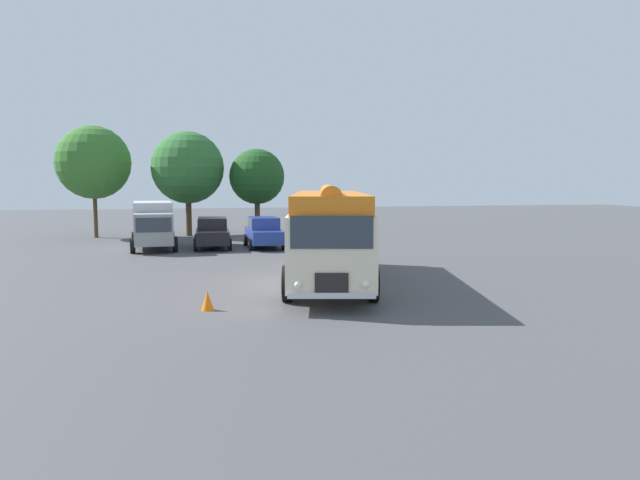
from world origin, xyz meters
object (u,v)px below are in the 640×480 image
at_px(vintage_bus, 329,230).
at_px(box_van, 153,223).
at_px(traffic_cone, 208,301).
at_px(car_near_left, 212,233).
at_px(car_mid_left, 264,232).
at_px(car_mid_right, 308,230).

relative_size(vintage_bus, box_van, 1.76).
bearing_deg(traffic_cone, box_van, 99.23).
xyz_separation_m(car_near_left, car_mid_left, (2.79, -0.33, 0.00)).
distance_m(car_mid_right, traffic_cone, 17.18).
bearing_deg(car_mid_right, car_near_left, -172.93).
bearing_deg(car_mid_right, box_van, -179.72).
bearing_deg(car_near_left, traffic_cone, -91.98).
distance_m(box_van, traffic_cone, 16.30).
distance_m(vintage_bus, car_mid_left, 11.73).
relative_size(car_near_left, car_mid_left, 1.00).
height_order(car_mid_left, car_mid_right, same).
height_order(car_near_left, box_van, box_van).
bearing_deg(car_mid_left, traffic_cone, -102.42).
height_order(vintage_bus, car_near_left, vintage_bus).
bearing_deg(box_van, vintage_bus, -61.30).
relative_size(box_van, traffic_cone, 10.73).
xyz_separation_m(vintage_bus, traffic_cone, (-4.30, -3.45, -1.62)).
distance_m(car_mid_right, box_van, 8.59).
bearing_deg(car_mid_left, car_near_left, 173.17).
relative_size(car_mid_right, traffic_cone, 7.86).
xyz_separation_m(car_mid_left, car_mid_right, (2.65, 1.01, 0.00)).
height_order(vintage_bus, car_mid_right, vintage_bus).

